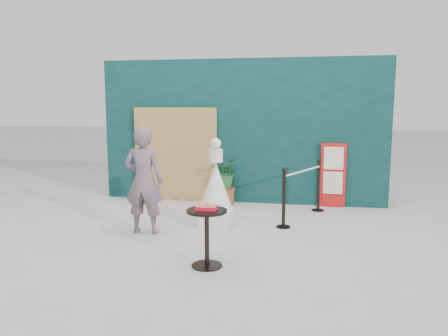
# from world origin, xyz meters

# --- Properties ---
(ground) EXTENTS (60.00, 60.00, 0.00)m
(ground) POSITION_xyz_m (0.00, 0.00, 0.00)
(ground) COLOR #ADAAA5
(ground) RESTS_ON ground
(back_wall) EXTENTS (6.00, 0.30, 3.00)m
(back_wall) POSITION_xyz_m (0.00, 3.15, 1.50)
(back_wall) COLOR #092B2A
(back_wall) RESTS_ON ground
(bamboo_fence) EXTENTS (1.80, 0.08, 2.00)m
(bamboo_fence) POSITION_xyz_m (-1.40, 2.94, 1.00)
(bamboo_fence) COLOR tan
(bamboo_fence) RESTS_ON ground
(woman) EXTENTS (0.65, 0.45, 1.73)m
(woman) POSITION_xyz_m (-1.18, 0.52, 0.86)
(woman) COLOR slate
(woman) RESTS_ON ground
(menu_board) EXTENTS (0.50, 0.07, 1.30)m
(menu_board) POSITION_xyz_m (1.90, 2.95, 0.65)
(menu_board) COLOR red
(menu_board) RESTS_ON ground
(statue) EXTENTS (0.59, 0.59, 1.51)m
(statue) POSITION_xyz_m (-0.13, 1.15, 0.62)
(statue) COLOR silver
(statue) RESTS_ON ground
(cafe_table) EXTENTS (0.52, 0.52, 0.75)m
(cafe_table) POSITION_xyz_m (0.15, -0.73, 0.50)
(cafe_table) COLOR black
(cafe_table) RESTS_ON ground
(food_basket) EXTENTS (0.26, 0.19, 0.11)m
(food_basket) POSITION_xyz_m (0.15, -0.73, 0.79)
(food_basket) COLOR red
(food_basket) RESTS_ON cafe_table
(planter) EXTENTS (0.58, 0.50, 0.98)m
(planter) POSITION_xyz_m (-0.27, 2.80, 0.57)
(planter) COLOR brown
(planter) RESTS_ON ground
(stanchion_barrier) EXTENTS (0.84, 1.54, 1.03)m
(stanchion_barrier) POSITION_xyz_m (1.32, 1.91, 0.49)
(stanchion_barrier) COLOR black
(stanchion_barrier) RESTS_ON ground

